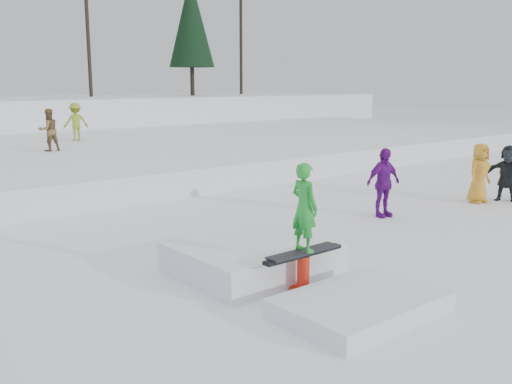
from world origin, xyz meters
TOP-DOWN VIEW (x-y plane):
  - ground at (0.00, 0.00)m, footprint 120.00×120.00m
  - snow_midrise at (0.00, 16.00)m, footprint 50.00×18.00m
  - treeline at (6.18, 28.28)m, footprint 40.24×4.22m
  - walker_olive at (0.69, 14.40)m, footprint 0.82×0.67m
  - walker_ygreen at (3.01, 17.54)m, footprint 1.16×0.80m
  - spectator_purple at (4.50, 1.85)m, footprint 1.08×0.59m
  - spectator_yellow at (7.97, 1.23)m, footprint 0.82×0.54m
  - spectator_dark at (8.79, 0.83)m, footprint 1.01×1.55m
  - jib_rail_feature at (-0.72, -0.10)m, footprint 2.60×4.40m

SIDE VIEW (x-z plane):
  - ground at x=0.00m, z-range 0.00..0.00m
  - jib_rail_feature at x=-0.72m, z-range -0.75..1.36m
  - snow_midrise at x=0.00m, z-range 0.00..0.80m
  - spectator_dark at x=8.79m, z-range 0.00..1.60m
  - spectator_yellow at x=7.97m, z-range 0.00..1.68m
  - spectator_purple at x=4.50m, z-range 0.00..1.74m
  - walker_olive at x=0.69m, z-range 0.80..2.37m
  - walker_ygreen at x=3.01m, z-range 0.80..2.45m
  - treeline at x=6.18m, z-range 2.20..12.70m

